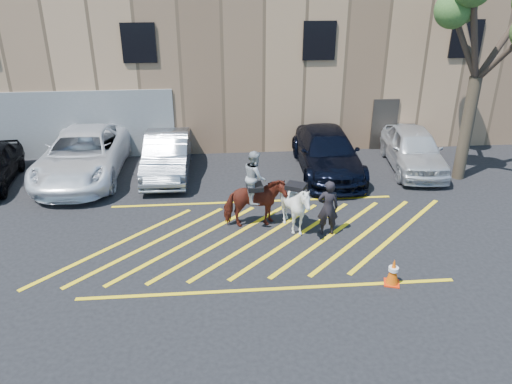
{
  "coord_description": "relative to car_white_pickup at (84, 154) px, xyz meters",
  "views": [
    {
      "loc": [
        -1.21,
        -13.01,
        7.49
      ],
      "look_at": [
        -0.08,
        0.2,
        1.3
      ],
      "focal_mm": 35.0,
      "sensor_mm": 36.0,
      "label": 1
    }
  ],
  "objects": [
    {
      "name": "handler",
      "position": [
        8.19,
        -5.18,
        0.01
      ],
      "size": [
        0.66,
        0.46,
        1.72
      ],
      "primitive_type": "imported",
      "rotation": [
        0.0,
        0.0,
        3.07
      ],
      "color": "black",
      "rests_on": "ground"
    },
    {
      "name": "car_silver_sedan",
      "position": [
        3.11,
        -0.06,
        -0.09
      ],
      "size": [
        1.67,
        4.69,
        1.54
      ],
      "primitive_type": "imported",
      "rotation": [
        0.0,
        0.0,
        -0.01
      ],
      "color": "gray",
      "rests_on": "ground"
    },
    {
      "name": "traffic_cone",
      "position": [
        9.3,
        -7.86,
        -0.49
      ],
      "size": [
        0.48,
        0.48,
        0.73
      ],
      "color": "red",
      "rests_on": "ground"
    },
    {
      "name": "saddled_white",
      "position": [
        7.26,
        -4.96,
        -0.01
      ],
      "size": [
        1.91,
        1.98,
        1.67
      ],
      "color": "white",
      "rests_on": "ground"
    },
    {
      "name": "ground",
      "position": [
        6.17,
        -5.03,
        -0.86
      ],
      "size": [
        90.0,
        90.0,
        0.0
      ],
      "primitive_type": "plane",
      "color": "black",
      "rests_on": "ground"
    },
    {
      "name": "car_white_pickup",
      "position": [
        0.0,
        0.0,
        0.0
      ],
      "size": [
        2.96,
        6.22,
        1.71
      ],
      "primitive_type": "imported",
      "rotation": [
        0.0,
        0.0,
        -0.02
      ],
      "color": "white",
      "rests_on": "ground"
    },
    {
      "name": "car_white_suv",
      "position": [
        12.64,
        -0.31,
        -0.06
      ],
      "size": [
        2.39,
        4.85,
        1.59
      ],
      "primitive_type": "imported",
      "rotation": [
        0.0,
        0.0,
        -0.11
      ],
      "color": "silver",
      "rests_on": "ground"
    },
    {
      "name": "hatching_zone",
      "position": [
        6.17,
        -5.33,
        -0.85
      ],
      "size": [
        12.6,
        5.12,
        0.01
      ],
      "color": "yellow",
      "rests_on": "ground"
    },
    {
      "name": "car_blue_suv",
      "position": [
        9.22,
        -0.36,
        -0.07
      ],
      "size": [
        2.3,
        5.48,
        1.58
      ],
      "primitive_type": "imported",
      "rotation": [
        0.0,
        0.0,
        -0.02
      ],
      "color": "black",
      "rests_on": "ground"
    },
    {
      "name": "mounted_bay",
      "position": [
        6.08,
        -4.54,
        0.14
      ],
      "size": [
        1.93,
        1.0,
        2.46
      ],
      "color": "maroon",
      "rests_on": "ground"
    },
    {
      "name": "tree",
      "position": [
        14.04,
        -1.41,
        4.83
      ],
      "size": [
        3.99,
        4.37,
        7.31
      ],
      "color": "#4B3D2D",
      "rests_on": "ground"
    },
    {
      "name": "warehouse",
      "position": [
        6.16,
        6.96,
        2.79
      ],
      "size": [
        32.42,
        10.2,
        7.3
      ],
      "color": "tan",
      "rests_on": "ground"
    }
  ]
}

